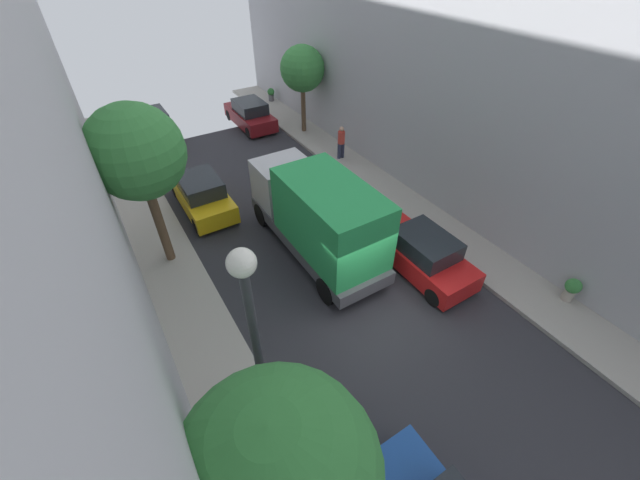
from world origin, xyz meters
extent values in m
plane|color=#2D2D33|center=(0.00, 0.00, 0.00)|extent=(32.00, 32.00, 0.00)
cube|color=#A8A399|center=(-5.00, 0.00, 0.07)|extent=(2.00, 44.00, 0.15)
cube|color=#A8A399|center=(5.00, 0.00, 0.07)|extent=(2.00, 44.00, 0.15)
cylinder|color=black|center=(-1.92, -4.27, 0.32)|extent=(0.22, 0.64, 0.64)
cube|color=gold|center=(-2.70, 8.57, 0.55)|extent=(1.76, 4.20, 0.76)
cube|color=#1E2328|center=(-2.70, 8.42, 1.25)|extent=(1.56, 2.10, 0.64)
cylinder|color=black|center=(-3.48, 10.12, 0.32)|extent=(0.22, 0.64, 0.64)
cylinder|color=black|center=(-1.92, 10.12, 0.32)|extent=(0.22, 0.64, 0.64)
cylinder|color=black|center=(-3.48, 7.02, 0.32)|extent=(0.22, 0.64, 0.64)
cylinder|color=black|center=(-1.92, 7.02, 0.32)|extent=(0.22, 0.64, 0.64)
cube|color=gray|center=(-2.70, 17.13, 0.55)|extent=(1.76, 4.20, 0.76)
cube|color=#1E2328|center=(-2.70, 16.98, 1.25)|extent=(1.56, 2.10, 0.64)
cylinder|color=black|center=(-3.48, 18.68, 0.32)|extent=(0.22, 0.64, 0.64)
cylinder|color=black|center=(-1.92, 18.68, 0.32)|extent=(0.22, 0.64, 0.64)
cylinder|color=black|center=(-3.48, 15.58, 0.32)|extent=(0.22, 0.64, 0.64)
cylinder|color=black|center=(-1.92, 15.58, 0.32)|extent=(0.22, 0.64, 0.64)
cube|color=red|center=(2.70, 0.71, 0.55)|extent=(1.76, 4.20, 0.76)
cube|color=#1E2328|center=(2.70, 0.56, 1.25)|extent=(1.56, 2.10, 0.64)
cylinder|color=black|center=(1.92, 2.26, 0.32)|extent=(0.22, 0.64, 0.64)
cylinder|color=black|center=(3.48, 2.26, 0.32)|extent=(0.22, 0.64, 0.64)
cylinder|color=black|center=(1.92, -0.84, 0.32)|extent=(0.22, 0.64, 0.64)
cylinder|color=black|center=(3.48, -0.84, 0.32)|extent=(0.22, 0.64, 0.64)
cube|color=maroon|center=(2.70, 15.68, 0.55)|extent=(1.76, 4.20, 0.76)
cube|color=#1E2328|center=(2.70, 15.53, 1.25)|extent=(1.56, 2.10, 0.64)
cylinder|color=black|center=(1.92, 17.23, 0.32)|extent=(0.22, 0.64, 0.64)
cylinder|color=black|center=(3.48, 17.23, 0.32)|extent=(0.22, 0.64, 0.64)
cylinder|color=black|center=(1.92, 14.13, 0.32)|extent=(0.22, 0.64, 0.64)
cylinder|color=black|center=(3.48, 14.13, 0.32)|extent=(0.22, 0.64, 0.64)
cube|color=#4C4C51|center=(0.00, 3.52, 0.73)|extent=(2.20, 6.60, 0.50)
cube|color=#B7B7BC|center=(0.00, 5.92, 1.83)|extent=(2.10, 1.80, 1.70)
cube|color=green|center=(0.00, 2.52, 2.18)|extent=(2.24, 4.20, 2.40)
cylinder|color=black|center=(-0.98, 6.12, 0.48)|extent=(0.30, 0.96, 0.96)
cylinder|color=black|center=(0.98, 6.12, 0.48)|extent=(0.30, 0.96, 0.96)
cylinder|color=black|center=(-0.98, 1.12, 0.48)|extent=(0.30, 0.96, 0.96)
cylinder|color=black|center=(0.98, 1.12, 0.48)|extent=(0.30, 0.96, 0.96)
cylinder|color=#2D334C|center=(4.81, 9.04, 0.56)|extent=(0.18, 0.18, 0.82)
cylinder|color=#2D334C|center=(5.03, 9.04, 0.56)|extent=(0.18, 0.18, 0.82)
cylinder|color=#D83F33|center=(4.92, 9.04, 1.29)|extent=(0.36, 0.36, 0.64)
sphere|color=tan|center=(4.92, 9.04, 1.75)|extent=(0.24, 0.24, 0.24)
sphere|color=#2D7233|center=(-5.20, -4.18, 4.25)|extent=(2.83, 2.83, 2.83)
cylinder|color=brown|center=(4.99, 13.05, 1.45)|extent=(0.26, 0.26, 2.61)
sphere|color=#38843D|center=(4.99, 13.05, 3.66)|extent=(2.42, 2.42, 2.42)
cylinder|color=brown|center=(-4.88, 5.84, 1.74)|extent=(0.32, 0.32, 3.19)
sphere|color=#38843D|center=(-4.88, 5.84, 4.44)|extent=(2.96, 2.96, 2.96)
cylinder|color=#B2A899|center=(5.73, -3.11, 0.36)|extent=(0.34, 0.34, 0.41)
sphere|color=#38843D|center=(5.73, -3.11, 0.76)|extent=(0.49, 0.49, 0.49)
cylinder|color=brown|center=(-5.58, 18.55, 0.29)|extent=(0.44, 0.44, 0.28)
sphere|color=#38843D|center=(-5.58, 18.55, 0.69)|extent=(0.64, 0.64, 0.64)
cylinder|color=slate|center=(5.53, 18.54, 0.36)|extent=(0.38, 0.38, 0.42)
sphere|color=#2D7233|center=(5.53, 18.54, 0.76)|extent=(0.47, 0.47, 0.47)
cylinder|color=#333338|center=(-4.60, -2.20, 3.05)|extent=(0.16, 0.16, 5.79)
sphere|color=white|center=(-4.60, -2.20, 6.16)|extent=(0.44, 0.44, 0.44)
camera|label=1|loc=(-5.71, -6.06, 9.79)|focal=21.52mm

